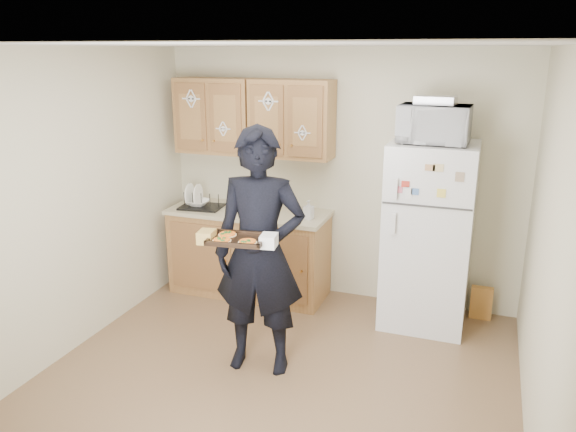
% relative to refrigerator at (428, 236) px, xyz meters
% --- Properties ---
extents(floor, '(3.60, 3.60, 0.00)m').
position_rel_refrigerator_xyz_m(floor, '(-0.95, -1.43, -0.85)').
color(floor, brown).
rests_on(floor, ground).
extents(ceiling, '(3.60, 3.60, 0.00)m').
position_rel_refrigerator_xyz_m(ceiling, '(-0.95, -1.43, 1.65)').
color(ceiling, silver).
rests_on(ceiling, wall_back).
extents(wall_back, '(3.60, 0.04, 2.50)m').
position_rel_refrigerator_xyz_m(wall_back, '(-0.95, 0.37, 0.40)').
color(wall_back, beige).
rests_on(wall_back, floor).
extents(wall_front, '(3.60, 0.04, 2.50)m').
position_rel_refrigerator_xyz_m(wall_front, '(-0.95, -3.23, 0.40)').
color(wall_front, beige).
rests_on(wall_front, floor).
extents(wall_left, '(0.04, 3.60, 2.50)m').
position_rel_refrigerator_xyz_m(wall_left, '(-2.75, -1.43, 0.40)').
color(wall_left, beige).
rests_on(wall_left, floor).
extents(wall_right, '(0.04, 3.60, 2.50)m').
position_rel_refrigerator_xyz_m(wall_right, '(0.85, -1.43, 0.40)').
color(wall_right, beige).
rests_on(wall_right, floor).
extents(refrigerator, '(0.75, 0.70, 1.70)m').
position_rel_refrigerator_xyz_m(refrigerator, '(0.00, 0.00, 0.00)').
color(refrigerator, silver).
rests_on(refrigerator, floor).
extents(base_cabinet, '(1.60, 0.60, 0.86)m').
position_rel_refrigerator_xyz_m(base_cabinet, '(-1.80, 0.05, -0.42)').
color(base_cabinet, brown).
rests_on(base_cabinet, floor).
extents(countertop, '(1.64, 0.64, 0.04)m').
position_rel_refrigerator_xyz_m(countertop, '(-1.80, 0.05, 0.03)').
color(countertop, tan).
rests_on(countertop, base_cabinet).
extents(upper_cab_left, '(0.80, 0.33, 0.75)m').
position_rel_refrigerator_xyz_m(upper_cab_left, '(-2.20, 0.18, 0.98)').
color(upper_cab_left, brown).
rests_on(upper_cab_left, wall_back).
extents(upper_cab_right, '(0.80, 0.33, 0.75)m').
position_rel_refrigerator_xyz_m(upper_cab_right, '(-1.38, 0.18, 0.98)').
color(upper_cab_right, brown).
rests_on(upper_cab_right, wall_back).
extents(cereal_box, '(0.20, 0.07, 0.32)m').
position_rel_refrigerator_xyz_m(cereal_box, '(0.52, 0.24, -0.69)').
color(cereal_box, gold).
rests_on(cereal_box, floor).
extents(person, '(0.77, 0.57, 1.95)m').
position_rel_refrigerator_xyz_m(person, '(-1.14, -1.24, 0.12)').
color(person, black).
rests_on(person, floor).
extents(baking_tray, '(0.44, 0.35, 0.04)m').
position_rel_refrigerator_xyz_m(baking_tray, '(-1.18, -1.53, 0.32)').
color(baking_tray, black).
rests_on(baking_tray, person).
extents(pizza_front_left, '(0.13, 0.13, 0.02)m').
position_rel_refrigerator_xyz_m(pizza_front_left, '(-1.26, -1.61, 0.33)').
color(pizza_front_left, orange).
rests_on(pizza_front_left, baking_tray).
extents(pizza_front_right, '(0.13, 0.13, 0.02)m').
position_rel_refrigerator_xyz_m(pizza_front_right, '(-1.08, -1.59, 0.33)').
color(pizza_front_right, orange).
rests_on(pizza_front_right, baking_tray).
extents(pizza_back_left, '(0.13, 0.13, 0.02)m').
position_rel_refrigerator_xyz_m(pizza_back_left, '(-1.28, -1.48, 0.33)').
color(pizza_back_left, orange).
rests_on(pizza_back_left, baking_tray).
extents(microwave, '(0.60, 0.42, 0.33)m').
position_rel_refrigerator_xyz_m(microwave, '(-0.02, -0.05, 1.01)').
color(microwave, silver).
rests_on(microwave, refrigerator).
extents(foil_pan, '(0.35, 0.25, 0.07)m').
position_rel_refrigerator_xyz_m(foil_pan, '(-0.02, -0.02, 1.21)').
color(foil_pan, silver).
rests_on(foil_pan, microwave).
extents(dish_rack, '(0.45, 0.36, 0.17)m').
position_rel_refrigerator_xyz_m(dish_rack, '(-2.30, -0.03, 0.13)').
color(dish_rack, black).
rests_on(dish_rack, countertop).
extents(bowl, '(0.25, 0.25, 0.06)m').
position_rel_refrigerator_xyz_m(bowl, '(-2.34, -0.03, 0.10)').
color(bowl, white).
rests_on(bowl, dish_rack).
extents(soap_bottle, '(0.09, 0.10, 0.19)m').
position_rel_refrigerator_xyz_m(soap_bottle, '(-1.13, -0.03, 0.14)').
color(soap_bottle, silver).
rests_on(soap_bottle, countertop).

